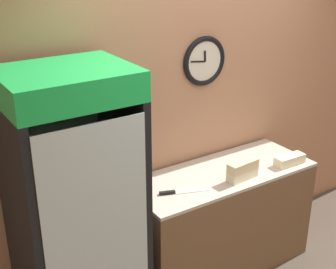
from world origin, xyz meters
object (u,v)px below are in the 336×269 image
sandwich_stack_bottom (242,175)px  chefs_knife (177,192)px  sandwich_flat_left (290,160)px  condiment_jar (136,175)px  beverage_cooler (71,197)px  sandwich_stack_middle (243,166)px

sandwich_stack_bottom → chefs_knife: 0.55m
sandwich_flat_left → condiment_jar: size_ratio=2.36×
beverage_cooler → sandwich_stack_middle: size_ratio=7.18×
sandwich_stack_middle → chefs_knife: 0.56m
condiment_jar → sandwich_flat_left: bearing=-19.5°
sandwich_stack_middle → condiment_jar: 0.82m
sandwich_stack_bottom → condiment_jar: condiment_jar is taller
sandwich_stack_bottom → sandwich_stack_middle: size_ratio=1.00×
condiment_jar → chefs_knife: bearing=-62.7°
sandwich_stack_bottom → condiment_jar: bearing=149.9°
sandwich_stack_middle → chefs_knife: size_ratio=0.75×
sandwich_stack_bottom → condiment_jar: (-0.70, 0.41, 0.02)m
sandwich_flat_left → chefs_knife: bearing=174.0°
sandwich_flat_left → chefs_knife: sandwich_flat_left is taller
sandwich_stack_bottom → sandwich_stack_middle: (0.00, 0.00, 0.07)m
sandwich_stack_middle → beverage_cooler: bearing=172.2°
sandwich_stack_middle → sandwich_flat_left: sandwich_stack_middle is taller
beverage_cooler → sandwich_stack_middle: bearing=-7.8°
sandwich_flat_left → condiment_jar: bearing=160.5°
sandwich_stack_bottom → condiment_jar: 0.81m
sandwich_stack_middle → condiment_jar: (-0.70, 0.41, -0.05)m
beverage_cooler → chefs_knife: size_ratio=5.39×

